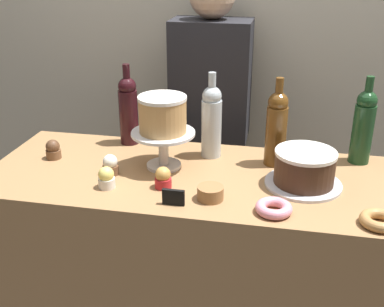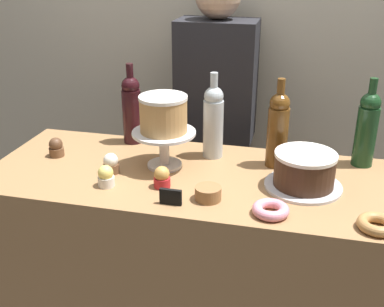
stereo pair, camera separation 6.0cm
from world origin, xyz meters
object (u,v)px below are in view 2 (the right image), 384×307
at_px(wine_bottle_clear, 213,120).
at_px(wine_bottle_dark_red, 132,108).
at_px(cupcake_chocolate, 56,148).
at_px(cupcake_vanilla, 111,164).
at_px(donut_maple, 377,224).
at_px(white_layer_cake, 163,114).
at_px(price_sign_chalkboard, 171,197).
at_px(chocolate_round_cake, 305,169).
at_px(donut_pink, 271,210).
at_px(wine_bottle_green, 367,128).
at_px(barista_figure, 215,138).
at_px(cake_stand_pedestal, 164,143).
at_px(cupcake_lemon, 106,176).
at_px(cookie_stack, 208,193).
at_px(wine_bottle_amber, 278,128).
at_px(cupcake_caramel, 162,177).

xyz_separation_m(wine_bottle_clear, wine_bottle_dark_red, (-0.35, 0.07, 0.00)).
height_order(wine_bottle_dark_red, cupcake_chocolate, wine_bottle_dark_red).
distance_m(cupcake_vanilla, donut_maple, 0.89).
relative_size(white_layer_cake, price_sign_chalkboard, 2.43).
xyz_separation_m(chocolate_round_cake, donut_pink, (-0.09, -0.20, -0.05)).
relative_size(white_layer_cake, wine_bottle_green, 0.52).
bearing_deg(white_layer_cake, barista_figure, 83.03).
bearing_deg(price_sign_chalkboard, chocolate_round_cake, 28.40).
xyz_separation_m(cake_stand_pedestal, cupcake_lemon, (-0.15, -0.20, -0.06)).
distance_m(white_layer_cake, cookie_stack, 0.34).
distance_m(cupcake_lemon, price_sign_chalkboard, 0.25).
bearing_deg(barista_figure, cookie_stack, -80.73).
relative_size(wine_bottle_dark_red, wine_bottle_green, 1.00).
xyz_separation_m(cake_stand_pedestal, wine_bottle_clear, (0.15, 0.13, 0.05)).
bearing_deg(cupcake_vanilla, white_layer_cake, 29.86).
bearing_deg(cake_stand_pedestal, wine_bottle_clear, 41.49).
height_order(chocolate_round_cake, price_sign_chalkboard, chocolate_round_cake).
bearing_deg(wine_bottle_amber, price_sign_chalkboard, -128.41).
bearing_deg(white_layer_cake, cupcake_vanilla, -150.14).
bearing_deg(white_layer_cake, cake_stand_pedestal, -90.00).
relative_size(cake_stand_pedestal, cookie_stack, 2.72).
xyz_separation_m(donut_pink, barista_figure, (-0.33, 0.86, -0.13)).
bearing_deg(donut_maple, cookie_stack, 173.39).
xyz_separation_m(cupcake_lemon, donut_maple, (0.85, -0.07, -0.02)).
xyz_separation_m(wine_bottle_amber, cupcake_lemon, (-0.54, -0.30, -0.11)).
height_order(cupcake_chocolate, cupcake_caramel, same).
height_order(cupcake_vanilla, cookie_stack, cupcake_vanilla).
bearing_deg(wine_bottle_amber, cupcake_lemon, -150.83).
bearing_deg(barista_figure, white_layer_cake, -96.97).
height_order(white_layer_cake, wine_bottle_green, wine_bottle_green).
relative_size(cake_stand_pedestal, wine_bottle_green, 0.70).
distance_m(wine_bottle_amber, cupcake_vanilla, 0.61).
xyz_separation_m(wine_bottle_green, barista_figure, (-0.63, 0.42, -0.26)).
distance_m(wine_bottle_dark_red, barista_figure, 0.55).
bearing_deg(cupcake_vanilla, cupcake_caramel, -16.69).
distance_m(wine_bottle_clear, price_sign_chalkboard, 0.42).
xyz_separation_m(cupcake_chocolate, cupcake_vanilla, (0.26, -0.09, 0.00)).
height_order(wine_bottle_green, cupcake_vanilla, wine_bottle_green).
xyz_separation_m(cookie_stack, barista_figure, (-0.13, 0.81, -0.14)).
relative_size(wine_bottle_clear, price_sign_chalkboard, 4.65).
relative_size(wine_bottle_clear, cookie_stack, 3.87).
relative_size(wine_bottle_amber, wine_bottle_green, 1.00).
bearing_deg(cupcake_caramel, donut_maple, -9.07).
bearing_deg(barista_figure, donut_pink, -68.74).
xyz_separation_m(chocolate_round_cake, cupcake_chocolate, (-0.93, 0.04, -0.03)).
relative_size(cupcake_lemon, cupcake_vanilla, 1.00).
xyz_separation_m(donut_maple, price_sign_chalkboard, (-0.61, 0.00, 0.01)).
xyz_separation_m(donut_maple, cookie_stack, (-0.50, 0.06, 0.01)).
relative_size(cupcake_vanilla, barista_figure, 0.05).
height_order(wine_bottle_amber, wine_bottle_clear, same).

